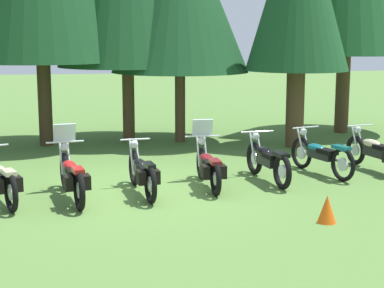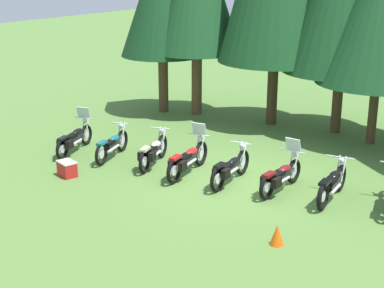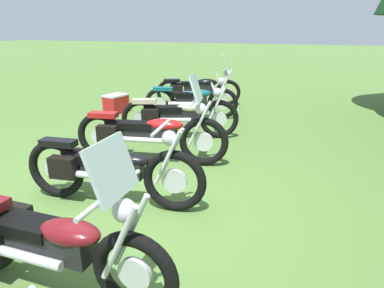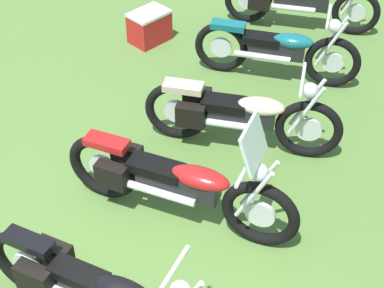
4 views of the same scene
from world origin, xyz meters
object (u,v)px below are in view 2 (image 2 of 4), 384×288
(motorcycle_2, at_px, (153,151))
(motorcycle_4, at_px, (230,168))
(motorcycle_0, at_px, (74,138))
(motorcycle_3, at_px, (188,159))
(pine_tree_4, at_px, (383,8))
(picnic_cooler, at_px, (67,169))
(motorcycle_1, at_px, (112,145))
(motorcycle_5, at_px, (281,176))
(motorcycle_6, at_px, (333,184))
(traffic_cone, at_px, (277,235))

(motorcycle_2, relative_size, motorcycle_4, 0.94)
(motorcycle_0, bearing_deg, motorcycle_3, -100.52)
(motorcycle_4, xyz_separation_m, pine_tree_4, (1.78, 6.04, 4.06))
(picnic_cooler, bearing_deg, motorcycle_1, 92.61)
(motorcycle_5, height_order, pine_tree_4, pine_tree_4)
(motorcycle_4, distance_m, motorcycle_6, 2.86)
(motorcycle_3, relative_size, pine_tree_4, 0.35)
(motorcycle_6, relative_size, picnic_cooler, 3.52)
(motorcycle_5, bearing_deg, motorcycle_3, 100.18)
(motorcycle_3, xyz_separation_m, traffic_cone, (4.25, -2.31, -0.24))
(motorcycle_4, distance_m, picnic_cooler, 4.73)
(pine_tree_4, bearing_deg, motorcycle_1, -132.70)
(pine_tree_4, relative_size, traffic_cone, 14.50)
(motorcycle_4, bearing_deg, motorcycle_6, -83.79)
(motorcycle_5, distance_m, motorcycle_6, 1.40)
(motorcycle_0, xyz_separation_m, motorcycle_4, (5.57, 0.74, -0.01))
(motorcycle_2, xyz_separation_m, motorcycle_4, (2.68, 0.17, -0.01))
(motorcycle_2, distance_m, pine_tree_4, 8.66)
(motorcycle_5, height_order, picnic_cooler, motorcycle_5)
(motorcycle_2, bearing_deg, motorcycle_6, -101.24)
(motorcycle_1, height_order, motorcycle_5, motorcycle_5)
(motorcycle_6, bearing_deg, motorcycle_2, 91.74)
(motorcycle_6, distance_m, picnic_cooler, 7.50)
(motorcycle_6, bearing_deg, picnic_cooler, 107.09)
(motorcycle_0, xyz_separation_m, picnic_cooler, (1.49, -1.64, -0.23))
(motorcycle_3, xyz_separation_m, motorcycle_4, (1.38, 0.15, -0.03))
(motorcycle_3, height_order, motorcycle_6, motorcycle_3)
(motorcycle_1, height_order, motorcycle_4, motorcycle_4)
(motorcycle_1, bearing_deg, motorcycle_0, 85.54)
(motorcycle_4, bearing_deg, motorcycle_3, 89.86)
(motorcycle_6, height_order, pine_tree_4, pine_tree_4)
(motorcycle_2, distance_m, traffic_cone, 6.01)
(motorcycle_2, bearing_deg, pine_tree_4, -55.13)
(motorcycle_3, bearing_deg, motorcycle_6, -89.15)
(motorcycle_1, height_order, picnic_cooler, motorcycle_1)
(picnic_cooler, bearing_deg, motorcycle_2, 57.59)
(motorcycle_3, bearing_deg, motorcycle_5, -89.83)
(motorcycle_5, bearing_deg, picnic_cooler, 116.70)
(motorcycle_2, bearing_deg, motorcycle_5, -102.45)
(motorcycle_2, xyz_separation_m, picnic_cooler, (-1.40, -2.21, -0.23))
(motorcycle_2, xyz_separation_m, traffic_cone, (5.55, -2.29, -0.22))
(motorcycle_1, distance_m, traffic_cone, 7.34)
(motorcycle_5, relative_size, picnic_cooler, 3.47)
(motorcycle_5, bearing_deg, pine_tree_4, -3.17)
(motorcycle_4, distance_m, pine_tree_4, 7.49)
(motorcycle_4, bearing_deg, pine_tree_4, -22.69)
(motorcycle_3, distance_m, motorcycle_5, 2.84)
(picnic_cooler, bearing_deg, motorcycle_5, 26.22)
(motorcycle_3, relative_size, motorcycle_6, 1.09)
(motorcycle_6, distance_m, pine_tree_4, 6.84)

